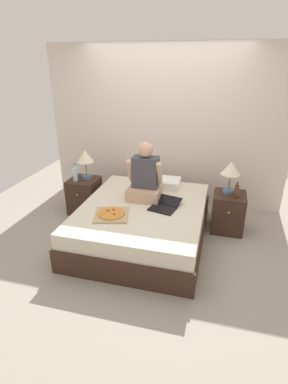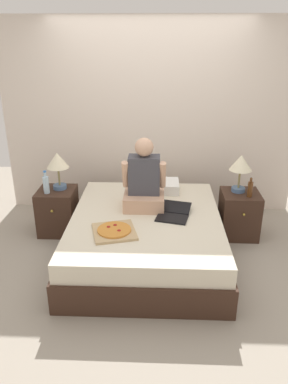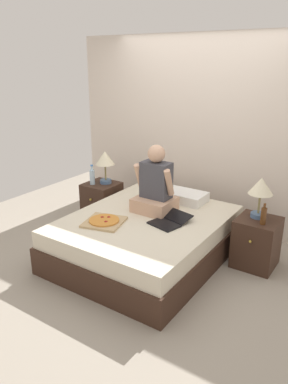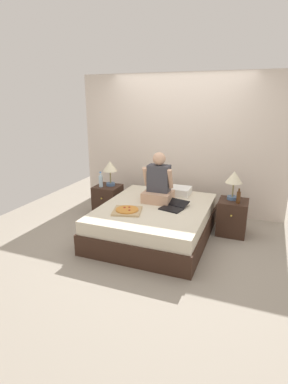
{
  "view_description": "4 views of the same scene",
  "coord_description": "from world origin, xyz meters",
  "px_view_note": "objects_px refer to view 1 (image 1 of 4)",
  "views": [
    {
      "loc": [
        0.92,
        -3.39,
        2.24
      ],
      "look_at": [
        0.04,
        -0.08,
        0.73
      ],
      "focal_mm": 28.0,
      "sensor_mm": 36.0,
      "label": 1
    },
    {
      "loc": [
        0.12,
        -3.54,
        2.28
      ],
      "look_at": [
        -0.02,
        -0.14,
        0.84
      ],
      "focal_mm": 35.0,
      "sensor_mm": 36.0,
      "label": 2
    },
    {
      "loc": [
        2.13,
        -3.21,
        2.18
      ],
      "look_at": [
        -0.06,
        0.05,
        0.78
      ],
      "focal_mm": 35.0,
      "sensor_mm": 36.0,
      "label": 3
    },
    {
      "loc": [
        1.41,
        -4.04,
        2.07
      ],
      "look_at": [
        -0.15,
        -0.09,
        0.73
      ],
      "focal_mm": 28.0,
      "sensor_mm": 36.0,
      "label": 4
    }
  ],
  "objects_px": {
    "lamp_on_left_nightstand": "(85,158)",
    "laptop": "(164,206)",
    "bed": "(143,222)",
    "beer_bottle": "(236,191)",
    "nightstand_left": "(85,195)",
    "lamp_on_right_nightstand": "(231,170)",
    "nightstand_right": "(228,212)",
    "pizza_box": "(111,214)",
    "water_bottle": "(75,174)",
    "person_seated": "(145,178)"
  },
  "relations": [
    {
      "from": "person_seated",
      "to": "pizza_box",
      "type": "bearing_deg",
      "value": -113.24
    },
    {
      "from": "bed",
      "to": "nightstand_left",
      "type": "distance_m",
      "value": 1.23
    },
    {
      "from": "nightstand_right",
      "to": "beer_bottle",
      "type": "height_order",
      "value": "beer_bottle"
    },
    {
      "from": "laptop",
      "to": "beer_bottle",
      "type": "bearing_deg",
      "value": 25.96
    },
    {
      "from": "beer_bottle",
      "to": "person_seated",
      "type": "distance_m",
      "value": 1.23
    },
    {
      "from": "nightstand_left",
      "to": "lamp_on_left_nightstand",
      "type": "xyz_separation_m",
      "value": [
        0.04,
        0.05,
        0.6
      ]
    },
    {
      "from": "lamp_on_right_nightstand",
      "to": "laptop",
      "type": "distance_m",
      "value": 1.04
    },
    {
      "from": "bed",
      "to": "lamp_on_left_nightstand",
      "type": "height_order",
      "value": "lamp_on_left_nightstand"
    },
    {
      "from": "beer_bottle",
      "to": "nightstand_left",
      "type": "bearing_deg",
      "value": 177.48
    },
    {
      "from": "lamp_on_left_nightstand",
      "to": "laptop",
      "type": "xyz_separation_m",
      "value": [
        1.35,
        -0.58,
        -0.36
      ]
    },
    {
      "from": "nightstand_left",
      "to": "lamp_on_left_nightstand",
      "type": "bearing_deg",
      "value": 51.37
    },
    {
      "from": "water_bottle",
      "to": "pizza_box",
      "type": "height_order",
      "value": "water_bottle"
    },
    {
      "from": "bed",
      "to": "person_seated",
      "type": "relative_size",
      "value": 2.53
    },
    {
      "from": "water_bottle",
      "to": "laptop",
      "type": "xyz_separation_m",
      "value": [
        1.47,
        -0.44,
        -0.14
      ]
    },
    {
      "from": "water_bottle",
      "to": "beer_bottle",
      "type": "relative_size",
      "value": 1.2
    },
    {
      "from": "pizza_box",
      "to": "nightstand_right",
      "type": "bearing_deg",
      "value": 33.17
    },
    {
      "from": "water_bottle",
      "to": "lamp_on_right_nightstand",
      "type": "bearing_deg",
      "value": 3.55
    },
    {
      "from": "water_bottle",
      "to": "person_seated",
      "type": "relative_size",
      "value": 0.35
    },
    {
      "from": "lamp_on_left_nightstand",
      "to": "nightstand_right",
      "type": "xyz_separation_m",
      "value": [
        2.16,
        -0.05,
        -0.6
      ]
    },
    {
      "from": "person_seated",
      "to": "pizza_box",
      "type": "distance_m",
      "value": 0.72
    },
    {
      "from": "nightstand_left",
      "to": "pizza_box",
      "type": "bearing_deg",
      "value": -48.51
    },
    {
      "from": "water_bottle",
      "to": "beer_bottle",
      "type": "bearing_deg",
      "value": -0.24
    },
    {
      "from": "person_seated",
      "to": "water_bottle",
      "type": "bearing_deg",
      "value": 169.78
    },
    {
      "from": "nightstand_left",
      "to": "bed",
      "type": "bearing_deg",
      "value": -26.11
    },
    {
      "from": "bed",
      "to": "laptop",
      "type": "height_order",
      "value": "laptop"
    },
    {
      "from": "beer_bottle",
      "to": "laptop",
      "type": "height_order",
      "value": "beer_bottle"
    },
    {
      "from": "nightstand_right",
      "to": "beer_bottle",
      "type": "distance_m",
      "value": 0.39
    },
    {
      "from": "nightstand_left",
      "to": "lamp_on_right_nightstand",
      "type": "distance_m",
      "value": 2.26
    },
    {
      "from": "bed",
      "to": "nightstand_right",
      "type": "xyz_separation_m",
      "value": [
        1.1,
        0.54,
        0.03
      ]
    },
    {
      "from": "laptop",
      "to": "water_bottle",
      "type": "bearing_deg",
      "value": 163.33
    },
    {
      "from": "lamp_on_right_nightstand",
      "to": "laptop",
      "type": "relative_size",
      "value": 0.94
    },
    {
      "from": "beer_bottle",
      "to": "pizza_box",
      "type": "xyz_separation_m",
      "value": [
        -1.47,
        -0.81,
        -0.13
      ]
    },
    {
      "from": "lamp_on_right_nightstand",
      "to": "pizza_box",
      "type": "xyz_separation_m",
      "value": [
        -1.37,
        -0.96,
        -0.36
      ]
    },
    {
      "from": "nightstand_right",
      "to": "pizza_box",
      "type": "bearing_deg",
      "value": -146.83
    },
    {
      "from": "beer_bottle",
      "to": "bed",
      "type": "bearing_deg",
      "value": -159.41
    },
    {
      "from": "bed",
      "to": "laptop",
      "type": "xyz_separation_m",
      "value": [
        0.29,
        0.01,
        0.27
      ]
    },
    {
      "from": "nightstand_right",
      "to": "lamp_on_right_nightstand",
      "type": "distance_m",
      "value": 0.61
    },
    {
      "from": "nightstand_right",
      "to": "laptop",
      "type": "height_order",
      "value": "laptop"
    },
    {
      "from": "lamp_on_left_nightstand",
      "to": "pizza_box",
      "type": "xyz_separation_m",
      "value": [
        0.77,
        -0.96,
        -0.36
      ]
    },
    {
      "from": "lamp_on_left_nightstand",
      "to": "laptop",
      "type": "distance_m",
      "value": 1.51
    },
    {
      "from": "laptop",
      "to": "person_seated",
      "type": "bearing_deg",
      "value": 143.88
    },
    {
      "from": "nightstand_left",
      "to": "pizza_box",
      "type": "distance_m",
      "value": 1.24
    },
    {
      "from": "bed",
      "to": "lamp_on_right_nightstand",
      "type": "relative_size",
      "value": 4.38
    },
    {
      "from": "water_bottle",
      "to": "pizza_box",
      "type": "bearing_deg",
      "value": -42.84
    },
    {
      "from": "nightstand_left",
      "to": "beer_bottle",
      "type": "bearing_deg",
      "value": -2.52
    },
    {
      "from": "lamp_on_right_nightstand",
      "to": "beer_bottle",
      "type": "relative_size",
      "value": 1.96
    },
    {
      "from": "bed",
      "to": "nightstand_right",
      "type": "distance_m",
      "value": 1.23
    },
    {
      "from": "lamp_on_right_nightstand",
      "to": "nightstand_left",
      "type": "bearing_deg",
      "value": -178.68
    },
    {
      "from": "lamp_on_left_nightstand",
      "to": "water_bottle",
      "type": "height_order",
      "value": "lamp_on_left_nightstand"
    },
    {
      "from": "nightstand_left",
      "to": "water_bottle",
      "type": "relative_size",
      "value": 2.0
    }
  ]
}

